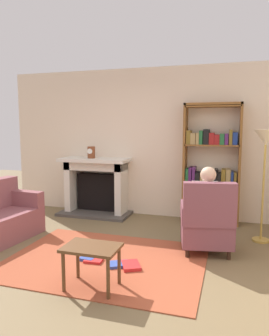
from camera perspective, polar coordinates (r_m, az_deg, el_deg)
The scene contains 11 objects.
ground at distance 3.88m, azimuth -6.97°, elevation -17.80°, with size 14.00×14.00×0.00m, color brown.
back_wall at distance 5.93m, azimuth 2.92°, elevation 4.51°, with size 5.60×0.10×2.70m, color beige.
area_rug at distance 4.12m, azimuth -5.21°, elevation -16.07°, with size 2.40×1.80×0.01m, color #A34A2E.
fireplace at distance 6.11m, azimuth -6.75°, elevation -2.85°, with size 1.33×0.64×1.07m.
mantel_clock at distance 5.96m, azimuth -7.71°, elevation 2.78°, with size 0.14×0.14×0.22m.
bookshelf at distance 5.58m, azimuth 13.51°, elevation 0.11°, with size 0.94×0.32×2.04m.
armchair_reading at distance 4.29m, azimuth 12.80°, elevation -9.33°, with size 0.75×0.73×0.97m.
seated_reader at distance 4.35m, azimuth 12.68°, elevation -6.41°, with size 0.43×0.58×1.14m.
side_table at distance 3.37m, azimuth -7.64°, elevation -14.77°, with size 0.56×0.39×0.45m.
scattered_books at distance 4.01m, azimuth -4.24°, elevation -16.37°, with size 0.82×0.38×0.04m.
floor_lamp at distance 4.83m, azimuth 22.28°, elevation 3.40°, with size 0.32×0.32×1.60m.
Camera 1 is at (1.45, -3.20, 1.64)m, focal length 34.21 mm.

